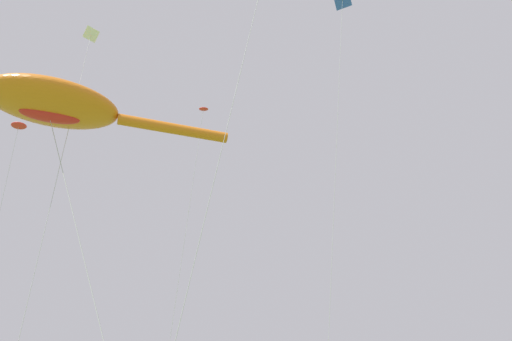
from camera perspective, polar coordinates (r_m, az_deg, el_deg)
big_show_kite at (r=18.58m, az=-27.07°, el=8.60°), size 9.28×8.52×12.22m
small_kite_tiny_distant at (r=23.58m, az=12.55°, el=21.03°), size 1.10×3.57×20.59m
small_kite_stunt_black at (r=26.07m, az=-8.01°, el=7.28°), size 0.67×1.65×16.97m
small_kite_diamond_red at (r=22.34m, az=-23.86°, el=15.23°), size 1.94×3.58×17.82m
small_kite_delta_white at (r=29.68m, az=-31.74°, el=5.29°), size 1.75×1.15×15.69m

